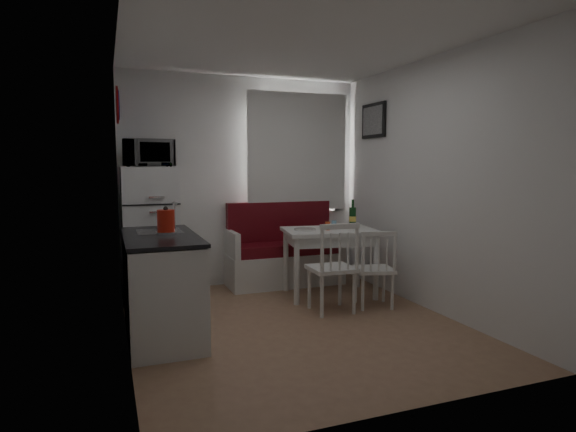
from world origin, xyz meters
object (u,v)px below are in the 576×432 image
kettle (166,221)px  wine_bottle (353,213)px  microwave (148,153)px  kitchen_counter (162,285)px  chair_right (378,260)px  fridge (150,234)px  chair_left (336,258)px  bench (284,257)px  dining_table (330,237)px

kettle → wine_bottle: bearing=19.4°
microwave → kitchen_counter: bearing=-90.9°
chair_right → fridge: bearing=165.1°
chair_right → chair_left: bearing=-164.3°
chair_left → fridge: size_ratio=0.34×
chair_left → microwave: size_ratio=0.93×
bench → fridge: bearing=-176.0°
chair_left → chair_right: bearing=2.7°
chair_right → dining_table: bearing=125.4°
bench → microwave: (-1.64, -0.16, 1.29)m
chair_left → fridge: (-1.69, 1.25, 0.17)m
bench → wine_bottle: 1.06m
chair_left → wine_bottle: bearing=53.4°
kitchen_counter → bench: (1.66, 1.36, -0.11)m
chair_left → wine_bottle: size_ratio=1.53×
dining_table → chair_right: 0.72m
microwave → wine_bottle: microwave is taller
kitchen_counter → kettle: 0.57m
bench → kettle: 2.23m
dining_table → kettle: bearing=-150.7°
kitchen_counter → wine_bottle: (2.31, 0.77, 0.48)m
chair_right → wine_bottle: wine_bottle is taller
chair_right → kettle: size_ratio=1.96×
microwave → wine_bottle: 2.43m
fridge → microwave: bearing=-90.0°
bench → dining_table: size_ratio=1.28×
chair_right → fridge: 2.52m
kitchen_counter → dining_table: 2.08m
chair_left → microwave: bearing=146.2°
dining_table → kettle: kettle is taller
fridge → microwave: microwave is taller
bench → microwave: bearing=-174.3°
dining_table → chair_left: bearing=-101.3°
dining_table → fridge: 2.03m
kitchen_counter → fridge: fridge is taller
kitchen_counter → bench: size_ratio=0.91×
bench → microwave: microwave is taller
kitchen_counter → bench: bearing=39.4°
fridge → kettle: (0.03, -1.27, 0.28)m
microwave → wine_bottle: bearing=-10.6°
chair_left → kitchen_counter: bearing=-178.5°
microwave → dining_table: bearing=-15.3°
dining_table → bench: bearing=123.0°
fridge → chair_left: bearing=-36.4°
dining_table → microwave: size_ratio=2.11×
chair_left → wine_bottle: (0.60, 0.77, 0.36)m
chair_left → wine_bottle: 1.04m
kitchen_counter → microwave: (0.02, 1.19, 1.18)m
bench → chair_right: bearing=-67.6°
kitchen_counter → fridge: size_ratio=0.89×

